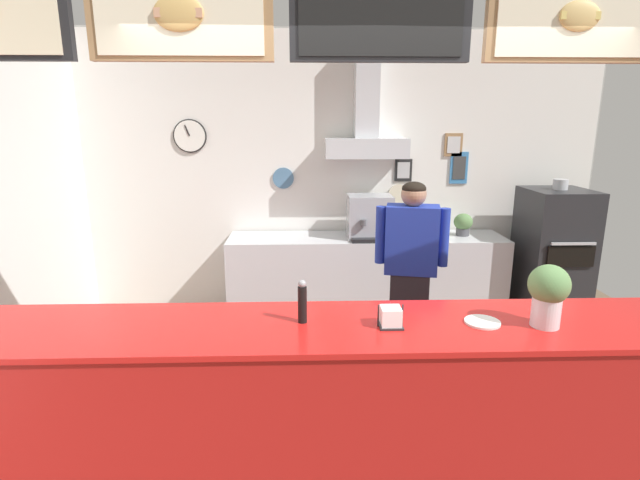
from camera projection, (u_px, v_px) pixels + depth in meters
name	position (u px, v px, depth m)	size (l,w,h in m)	color
ground_plane	(367.00, 462.00, 2.98)	(6.59, 6.59, 0.00)	brown
back_wall_assembly	(341.00, 169.00, 5.03)	(5.49, 2.80, 2.97)	#9E9E99
service_counter	(374.00, 409.00, 2.65)	(4.63, 0.68, 1.01)	#B21916
back_prep_counter	(366.00, 279.00, 5.07)	(2.84, 0.60, 0.90)	silver
pizza_oven	(552.00, 258.00, 4.88)	(0.60, 0.69, 1.50)	#232326
shop_worker	(410.00, 277.00, 3.76)	(0.55, 0.30, 1.61)	#232328
espresso_machine	(370.00, 217.00, 4.88)	(0.44, 0.45, 0.43)	#A3A5AD
potted_rosemary	(433.00, 225.00, 4.98)	(0.18, 0.18, 0.21)	#9E563D
potted_sage	(401.00, 224.00, 4.91)	(0.19, 0.19, 0.24)	beige
potted_thyme	(463.00, 224.00, 4.98)	(0.19, 0.19, 0.23)	#4C4C51
basil_vase	(548.00, 294.00, 2.46)	(0.21, 0.21, 0.33)	silver
pepper_grinder	(302.00, 302.00, 2.53)	(0.05, 0.05, 0.24)	black
napkin_holder	(391.00, 318.00, 2.49)	(0.13, 0.12, 0.12)	#262628
condiment_plate	(482.00, 322.00, 2.54)	(0.19, 0.19, 0.01)	white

